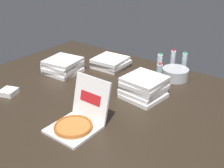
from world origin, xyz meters
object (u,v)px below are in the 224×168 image
object	(u,v)px
pizza_stack_left_near	(111,62)
ice_bucket	(175,74)
water_bottle_3	(159,64)
pizza_stack_right_near	(144,87)
napkin_pile	(9,92)
water_bottle_1	(173,60)
open_pizza_box	(78,119)
water_bottle_0	(159,74)
pizza_stack_left_mid	(63,66)
water_bottle_2	(184,62)

from	to	relation	value
pizza_stack_left_near	ice_bucket	world-z (taller)	pizza_stack_left_near
ice_bucket	water_bottle_3	distance (m)	0.23
pizza_stack_right_near	napkin_pile	xyz separation A→B (m)	(-1.11, -0.79, -0.08)
water_bottle_1	open_pizza_box	bearing A→B (deg)	-92.33
pizza_stack_left_near	water_bottle_3	distance (m)	0.60
water_bottle_1	water_bottle_3	distance (m)	0.22
water_bottle_3	napkin_pile	xyz separation A→B (m)	(-0.95, -1.40, -0.09)
pizza_stack_left_near	ice_bucket	size ratio (longest dim) A/B	1.36
open_pizza_box	ice_bucket	world-z (taller)	open_pizza_box
water_bottle_3	pizza_stack_right_near	bearing A→B (deg)	-75.28
water_bottle_0	napkin_pile	world-z (taller)	water_bottle_0
water_bottle_3	napkin_pile	bearing A→B (deg)	-124.18
pizza_stack_left_near	water_bottle_0	distance (m)	0.71
water_bottle_1	napkin_pile	bearing A→B (deg)	-122.39
pizza_stack_right_near	ice_bucket	world-z (taller)	pizza_stack_right_near
water_bottle_0	water_bottle_1	distance (m)	0.49
ice_bucket	water_bottle_0	world-z (taller)	water_bottle_0
open_pizza_box	water_bottle_3	xyz separation A→B (m)	(-0.00, 1.38, 0.05)
pizza_stack_left_near	open_pizza_box	bearing A→B (deg)	-64.31
pizza_stack_left_near	water_bottle_0	xyz separation A→B (m)	(0.71, -0.07, 0.05)
pizza_stack_left_mid	pizza_stack_right_near	bearing A→B (deg)	3.52
pizza_stack_left_near	water_bottle_2	xyz separation A→B (m)	(0.77, 0.42, 0.05)
pizza_stack_left_near	water_bottle_1	bearing A→B (deg)	33.27
pizza_stack_left_mid	water_bottle_3	size ratio (longest dim) A/B	1.70
water_bottle_0	water_bottle_3	bearing A→B (deg)	117.91
pizza_stack_left_near	water_bottle_2	world-z (taller)	water_bottle_2
open_pizza_box	pizza_stack_left_near	distance (m)	1.31
pizza_stack_right_near	napkin_pile	bearing A→B (deg)	-144.71
open_pizza_box	water_bottle_0	distance (m)	1.12
open_pizza_box	pizza_stack_left_mid	bearing A→B (deg)	142.49
ice_bucket	open_pizza_box	bearing A→B (deg)	-99.30
open_pizza_box	pizza_stack_left_mid	distance (m)	1.16
water_bottle_0	water_bottle_1	xyz separation A→B (m)	(-0.08, 0.48, 0.00)
ice_bucket	napkin_pile	xyz separation A→B (m)	(-1.17, -1.36, -0.04)
pizza_stack_right_near	water_bottle_3	size ratio (longest dim) A/B	1.70
open_pizza_box	pizza_stack_right_near	world-z (taller)	open_pizza_box
pizza_stack_left_near	napkin_pile	world-z (taller)	pizza_stack_left_near
pizza_stack_left_near	ice_bucket	xyz separation A→B (m)	(0.79, 0.17, -0.00)
open_pizza_box	ice_bucket	size ratio (longest dim) A/B	1.58
pizza_stack_right_near	pizza_stack_left_near	world-z (taller)	pizza_stack_right_near
open_pizza_box	pizza_stack_right_near	xyz separation A→B (m)	(0.16, 0.77, 0.03)
open_pizza_box	pizza_stack_left_near	world-z (taller)	open_pizza_box
water_bottle_2	water_bottle_3	world-z (taller)	same
open_pizza_box	pizza_stack_left_mid	xyz separation A→B (m)	(-0.92, 0.70, 0.01)
water_bottle_1	napkin_pile	xyz separation A→B (m)	(-1.02, -1.61, -0.09)
pizza_stack_left_mid	ice_bucket	world-z (taller)	pizza_stack_left_mid
ice_bucket	water_bottle_0	xyz separation A→B (m)	(-0.08, -0.24, 0.06)
water_bottle_2	water_bottle_0	bearing A→B (deg)	-97.78
open_pizza_box	napkin_pile	xyz separation A→B (m)	(-0.95, -0.02, -0.05)
open_pizza_box	pizza_stack_right_near	size ratio (longest dim) A/B	1.11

